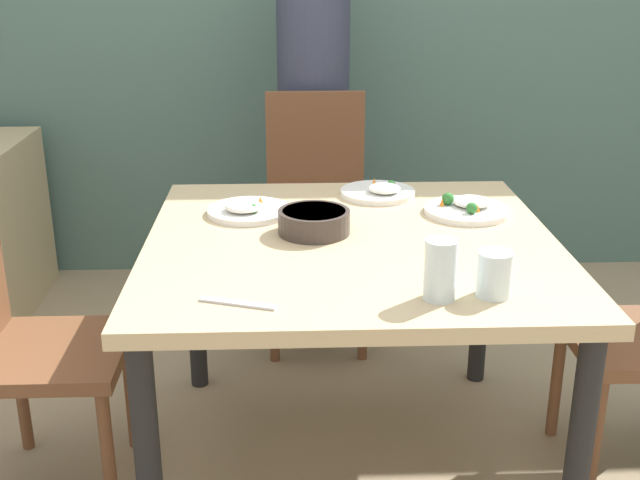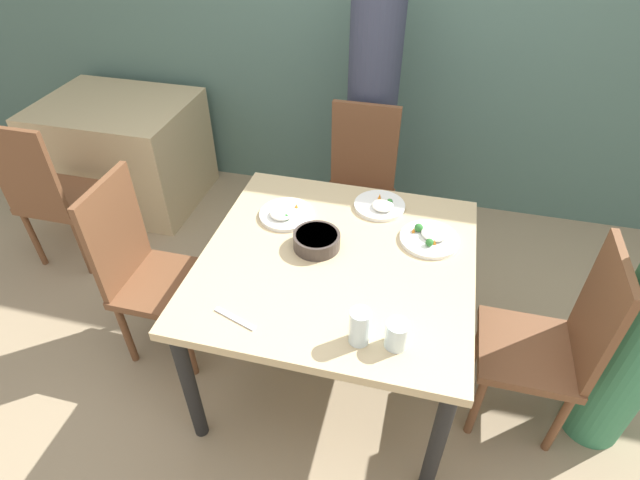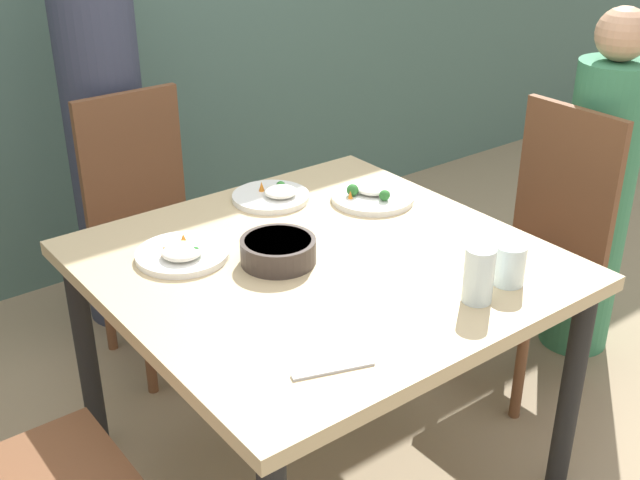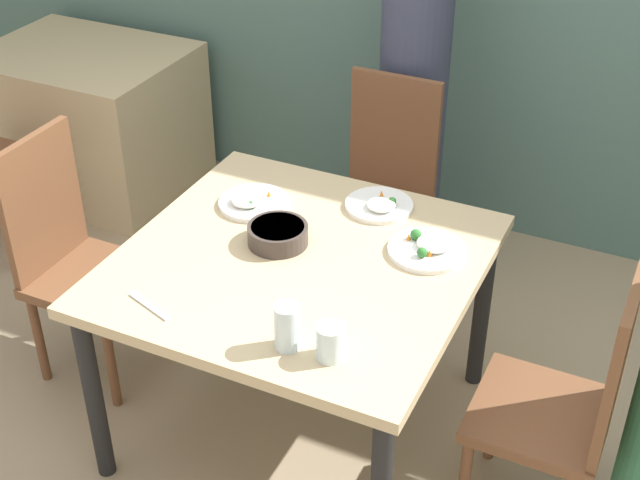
# 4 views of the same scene
# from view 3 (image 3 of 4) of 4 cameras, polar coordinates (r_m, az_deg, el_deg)

# --- Properties ---
(ground_plane) EXTENTS (10.00, 10.00, 0.00)m
(ground_plane) POSITION_cam_3_polar(r_m,az_deg,el_deg) (2.54, 0.03, -15.85)
(ground_plane) COLOR #998466
(dining_table) EXTENTS (1.11, 1.10, 0.72)m
(dining_table) POSITION_cam_3_polar(r_m,az_deg,el_deg) (2.16, 0.03, -3.19)
(dining_table) COLOR tan
(dining_table) RESTS_ON ground_plane
(chair_adult_spot) EXTENTS (0.40, 0.40, 0.95)m
(chair_adult_spot) POSITION_cam_3_polar(r_m,az_deg,el_deg) (2.89, -11.90, 1.02)
(chair_adult_spot) COLOR brown
(chair_adult_spot) RESTS_ON ground_plane
(chair_child_spot) EXTENTS (0.40, 0.40, 0.95)m
(chair_child_spot) POSITION_cam_3_polar(r_m,az_deg,el_deg) (2.79, 15.31, -0.32)
(chair_child_spot) COLOR brown
(chair_child_spot) RESTS_ON ground_plane
(person_adult) EXTENTS (0.29, 0.29, 1.71)m
(person_adult) POSITION_cam_3_polar(r_m,az_deg,el_deg) (3.04, -15.08, 8.24)
(person_adult) COLOR #33384C
(person_adult) RESTS_ON ground_plane
(person_child) EXTENTS (0.25, 0.25, 1.25)m
(person_child) POSITION_cam_3_polar(r_m,az_deg,el_deg) (2.97, 18.97, 2.71)
(person_child) COLOR #387F56
(person_child) RESTS_ON ground_plane
(bowl_curry) EXTENTS (0.20, 0.20, 0.07)m
(bowl_curry) POSITION_cam_3_polar(r_m,az_deg,el_deg) (2.09, -3.00, -0.72)
(bowl_curry) COLOR #3D332D
(bowl_curry) RESTS_ON dining_table
(plate_rice_adult) EXTENTS (0.24, 0.24, 0.05)m
(plate_rice_adult) POSITION_cam_3_polar(r_m,az_deg,el_deg) (2.47, -3.37, 3.18)
(plate_rice_adult) COLOR white
(plate_rice_adult) RESTS_ON dining_table
(plate_rice_child) EXTENTS (0.25, 0.25, 0.05)m
(plate_rice_child) POSITION_cam_3_polar(r_m,az_deg,el_deg) (2.15, -9.75, -0.95)
(plate_rice_child) COLOR white
(plate_rice_child) RESTS_ON dining_table
(plate_noodles) EXTENTS (0.25, 0.25, 0.05)m
(plate_noodles) POSITION_cam_3_polar(r_m,az_deg,el_deg) (2.47, 3.74, 3.21)
(plate_noodles) COLOR white
(plate_noodles) RESTS_ON dining_table
(glass_water_tall) EXTENTS (0.08, 0.08, 0.11)m
(glass_water_tall) POSITION_cam_3_polar(r_m,az_deg,el_deg) (2.04, 13.31, -1.69)
(glass_water_tall) COLOR silver
(glass_water_tall) RESTS_ON dining_table
(glass_water_short) EXTENTS (0.07, 0.07, 0.14)m
(glass_water_short) POSITION_cam_3_polar(r_m,az_deg,el_deg) (1.94, 11.22, -2.45)
(glass_water_short) COLOR silver
(glass_water_short) RESTS_ON dining_table
(fork_steel) EXTENTS (0.18, 0.08, 0.01)m
(fork_steel) POSITION_cam_3_polar(r_m,az_deg,el_deg) (1.69, 0.94, -9.20)
(fork_steel) COLOR silver
(fork_steel) RESTS_ON dining_table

